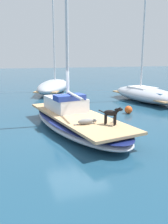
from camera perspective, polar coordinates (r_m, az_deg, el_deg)
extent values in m
plane|color=navy|center=(10.61, -1.73, -4.16)|extent=(120.00, 120.00, 0.00)
ellipsoid|color=#B2B7C1|center=(10.53, -1.74, -2.71)|extent=(3.67, 7.52, 0.56)
ellipsoid|color=navy|center=(10.48, -1.75, -1.76)|extent=(3.69, 7.55, 0.08)
cube|color=tan|center=(10.45, -1.75, -0.97)|extent=(3.13, 6.87, 0.10)
cylinder|color=silver|center=(11.13, -4.18, 23.28)|extent=(0.14, 0.14, 8.92)
cylinder|color=silver|center=(10.01, -2.26, 3.97)|extent=(0.10, 2.20, 0.10)
cube|color=silver|center=(11.43, -4.46, 2.02)|extent=(1.75, 2.40, 0.60)
cube|color=navy|center=(10.62, -3.47, 3.50)|extent=(1.43, 0.91, 0.24)
ellipsoid|color=black|center=(8.91, 6.32, -0.22)|extent=(0.53, 0.51, 0.22)
cylinder|color=black|center=(8.98, 7.52, -1.83)|extent=(0.07, 0.07, 0.38)
cylinder|color=black|center=(8.86, 7.27, -2.03)|extent=(0.07, 0.07, 0.38)
cylinder|color=black|center=(9.09, 5.32, -1.59)|extent=(0.07, 0.07, 0.38)
cylinder|color=black|center=(8.97, 5.05, -1.79)|extent=(0.07, 0.07, 0.38)
cylinder|color=black|center=(8.82, 7.79, 0.34)|extent=(0.21, 0.21, 0.19)
ellipsoid|color=black|center=(8.77, 8.55, 0.63)|extent=(0.25, 0.24, 0.13)
cone|color=black|center=(8.80, 8.64, 1.07)|extent=(0.05, 0.05, 0.06)
cone|color=black|center=(8.72, 8.48, 0.96)|extent=(0.05, 0.05, 0.06)
torus|color=black|center=(8.82, 7.79, 0.34)|extent=(0.18, 0.18, 0.10)
cylinder|color=black|center=(9.02, 4.15, 0.18)|extent=(0.19, 0.18, 0.12)
ellipsoid|color=gray|center=(8.98, 0.35, -2.24)|extent=(0.62, 0.30, 0.22)
ellipsoid|color=gray|center=(9.13, 2.49, -2.06)|extent=(0.21, 0.14, 0.13)
cone|color=#2A2929|center=(9.15, 2.38, -1.66)|extent=(0.05, 0.05, 0.05)
cone|color=#2A2929|center=(9.08, 2.62, -1.80)|extent=(0.05, 0.05, 0.05)
cylinder|color=gray|center=(9.14, 1.42, -2.50)|extent=(0.18, 0.07, 0.06)
cylinder|color=gray|center=(9.03, 1.73, -2.69)|extent=(0.18, 0.07, 0.06)
cylinder|color=gray|center=(8.86, -1.97, -2.99)|extent=(0.18, 0.05, 0.04)
cylinder|color=#B7B7BC|center=(9.27, 7.29, -2.31)|extent=(0.16, 0.16, 0.08)
cylinder|color=#B7B7BC|center=(9.25, 7.30, -1.77)|extent=(0.13, 0.13, 0.10)
cylinder|color=black|center=(9.23, 7.32, -1.38)|extent=(0.15, 0.15, 0.03)
ellipsoid|color=#B2B7C1|center=(21.55, -7.29, 6.07)|extent=(4.91, 7.29, 1.12)
cube|color=tan|center=(21.57, -7.28, 5.78)|extent=(4.21, 6.47, 0.08)
cube|color=silver|center=(22.04, -7.01, 6.72)|extent=(1.99, 2.42, 0.52)
cube|color=navy|center=(20.36, -8.04, 5.95)|extent=(1.89, 2.37, 0.36)
cylinder|color=silver|center=(22.11, -7.17, 15.92)|extent=(0.12, 0.12, 7.67)
ellipsoid|color=#B2B7C1|center=(17.66, 14.57, 4.04)|extent=(3.32, 6.55, 1.01)
cube|color=tan|center=(17.67, 14.56, 3.87)|extent=(2.74, 5.86, 0.08)
cube|color=silver|center=(17.98, 13.64, 5.04)|extent=(1.61, 2.05, 0.52)
cube|color=navy|center=(16.83, 17.04, 4.04)|extent=(1.49, 2.03, 0.36)
cylinder|color=silver|center=(17.98, 13.94, 16.54)|extent=(0.12, 0.12, 7.80)
sphere|color=#E55119|center=(13.72, 10.54, 0.54)|extent=(0.44, 0.44, 0.44)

